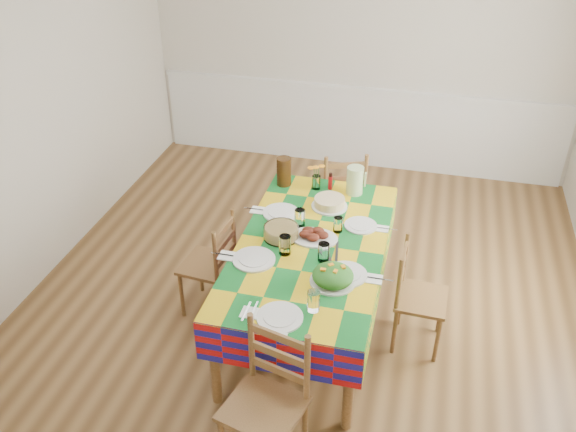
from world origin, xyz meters
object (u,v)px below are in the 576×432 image
Objects in this scene: meat_platter at (314,235)px; chair_right at (416,297)px; dining_table at (311,254)px; green_pitcher at (355,180)px; tea_pitcher at (284,171)px; chair_near at (267,403)px; chair_left at (212,265)px; chair_far at (341,196)px.

chair_right reaches higher than meat_platter.
chair_right is at bearing 0.12° from dining_table.
tea_pitcher is (-0.59, 0.00, 0.00)m from green_pitcher.
chair_near is (0.42, -2.01, -0.40)m from tea_pitcher.
tea_pitcher reaches higher than chair_left.
chair_left is (-0.79, -1.22, -0.03)m from chair_far.
meat_platter is at bearing 67.69° from chair_far.
chair_near is 1.44m from chair_left.
dining_table is 0.84m from green_pitcher.
chair_right reaches higher than dining_table.
green_pitcher is 0.97× the size of tea_pitcher.
meat_platter is at bearing 105.22° from chair_near.
chair_near reaches higher than chair_far.
green_pitcher is at bearing -0.02° from tea_pitcher.
tea_pitcher is at bearing 119.33° from meat_platter.
chair_near is at bearing -89.47° from dining_table.
green_pitcher is at bearing 75.73° from meat_platter.
green_pitcher is (0.18, 0.72, 0.09)m from meat_platter.
tea_pitcher is at bearing 116.43° from chair_near.
tea_pitcher is at bearing 179.98° from green_pitcher.
chair_far reaches higher than chair_left.
meat_platter is at bearing 101.22° from chair_left.
chair_far is (-0.17, 0.42, -0.41)m from green_pitcher.
chair_far reaches higher than chair_right.
chair_near reaches higher than dining_table.
tea_pitcher is (-0.40, 0.72, 0.09)m from meat_platter.
meat_platter is 1.47× the size of tea_pitcher.
meat_platter is 0.83m from tea_pitcher.
meat_platter is at bearing 89.91° from dining_table.
chair_far reaches higher than dining_table.
dining_table is at bearing 92.53° from chair_right.
green_pitcher is 1.32m from chair_left.
green_pitcher is at bearing 90.00° from chair_far.
chair_far reaches higher than meat_platter.
meat_platter is 0.42× the size of chair_right.
green_pitcher reaches higher than chair_near.
meat_platter is 0.41× the size of chair_left.
chair_far is (0.42, 0.42, -0.42)m from tea_pitcher.
chair_far is at bearing 152.72° from chair_left.
chair_left is at bearing -179.71° from dining_table.
dining_table is at bearing 95.82° from chair_left.
green_pitcher is 1.08m from chair_right.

